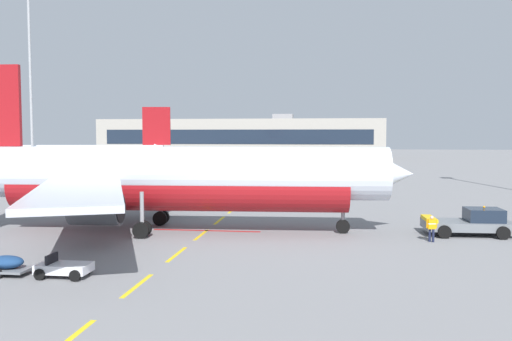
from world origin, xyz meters
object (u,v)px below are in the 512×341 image
(ground_crew_worker, at_px, (432,227))
(catering_truck, at_px, (91,184))
(pushback_tug, at_px, (471,222))
(airliner_foreground, at_px, (171,177))
(baggage_train, at_px, (7,265))
(airliner_mid_left, at_px, (72,159))
(apron_light_mast_near, at_px, (30,59))

(ground_crew_worker, bearing_deg, catering_truck, 148.81)
(pushback_tug, height_order, ground_crew_worker, pushback_tug)
(catering_truck, bearing_deg, pushback_tug, -25.25)
(airliner_foreground, bearing_deg, ground_crew_worker, -5.08)
(pushback_tug, xyz_separation_m, catering_truck, (-35.97, 16.96, 0.74))
(baggage_train, bearing_deg, airliner_mid_left, 112.89)
(apron_light_mast_near, bearing_deg, airliner_foreground, -47.53)
(catering_truck, bearing_deg, baggage_train, -72.42)
(pushback_tug, distance_m, catering_truck, 39.77)
(pushback_tug, relative_size, ground_crew_worker, 3.49)
(airliner_foreground, xyz_separation_m, pushback_tug, (21.38, 1.25, -3.05))
(pushback_tug, height_order, baggage_train, pushback_tug)
(pushback_tug, xyz_separation_m, airliner_mid_left, (-46.16, 33.28, 2.64))
(airliner_foreground, relative_size, ground_crew_worker, 19.98)
(catering_truck, height_order, apron_light_mast_near, apron_light_mast_near)
(ground_crew_worker, bearing_deg, apron_light_mast_near, 144.64)
(ground_crew_worker, bearing_deg, baggage_train, -153.37)
(airliner_mid_left, xyz_separation_m, catering_truck, (10.19, -16.32, -1.90))
(pushback_tug, distance_m, apron_light_mast_near, 61.78)
(apron_light_mast_near, bearing_deg, catering_truck, -43.20)
(airliner_foreground, bearing_deg, airliner_mid_left, 125.66)
(pushback_tug, bearing_deg, airliner_foreground, -176.65)
(catering_truck, height_order, baggage_train, catering_truck)
(pushback_tug, height_order, airliner_mid_left, airliner_mid_left)
(airliner_mid_left, height_order, apron_light_mast_near, apron_light_mast_near)
(apron_light_mast_near, bearing_deg, ground_crew_worker, -35.36)
(ground_crew_worker, bearing_deg, airliner_foreground, 174.92)
(airliner_foreground, xyz_separation_m, apron_light_mast_near, (-29.47, 32.19, 13.49))
(baggage_train, relative_size, ground_crew_worker, 4.94)
(airliner_mid_left, relative_size, catering_truck, 4.27)
(baggage_train, height_order, ground_crew_worker, ground_crew_worker)
(airliner_mid_left, bearing_deg, catering_truck, -58.02)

